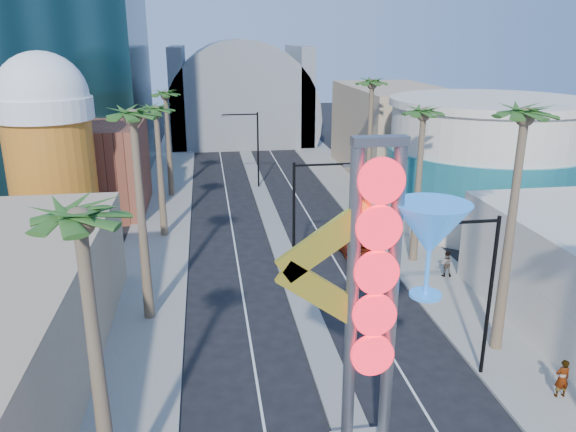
% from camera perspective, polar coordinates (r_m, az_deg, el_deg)
% --- Properties ---
extents(sidewalk_west, '(5.00, 100.00, 0.15)m').
position_cam_1_polar(sidewalk_west, '(51.26, -12.64, -0.08)').
color(sidewalk_west, gray).
rests_on(sidewalk_west, ground).
extents(sidewalk_east, '(5.00, 100.00, 0.15)m').
position_cam_1_polar(sidewalk_east, '(53.21, 8.19, 0.84)').
color(sidewalk_east, gray).
rests_on(sidewalk_east, ground).
extents(median, '(1.60, 84.00, 0.15)m').
position_cam_1_polar(median, '(54.23, -2.38, 1.34)').
color(median, gray).
rests_on(median, ground).
extents(brick_filler_west, '(10.00, 10.00, 8.00)m').
position_cam_1_polar(brick_filler_west, '(54.03, -19.62, 4.54)').
color(brick_filler_west, brown).
rests_on(brick_filler_west, ground).
extents(filler_east, '(10.00, 20.00, 10.00)m').
position_cam_1_polar(filler_east, '(66.14, 10.67, 8.45)').
color(filler_east, tan).
rests_on(filler_east, ground).
extents(beer_mug, '(7.00, 7.00, 14.50)m').
position_cam_1_polar(beer_mug, '(45.87, -23.15, 6.83)').
color(beer_mug, '#BE7B19').
rests_on(beer_mug, ground).
extents(turquoise_building, '(16.60, 16.60, 10.60)m').
position_cam_1_polar(turquoise_building, '(50.61, 19.38, 5.17)').
color(turquoise_building, beige).
rests_on(turquoise_building, ground).
extents(canopy, '(22.00, 16.00, 22.00)m').
position_cam_1_polar(canopy, '(86.59, -4.87, 10.41)').
color(canopy, slate).
rests_on(canopy, ground).
extents(neon_sign, '(6.53, 2.60, 12.55)m').
position_cam_1_polar(neon_sign, '(19.58, 10.92, -7.28)').
color(neon_sign, gray).
rests_on(neon_sign, ground).
extents(streetlight_0, '(3.79, 0.25, 8.00)m').
position_cam_1_polar(streetlight_0, '(35.83, 1.47, 0.61)').
color(streetlight_0, black).
rests_on(streetlight_0, ground).
extents(streetlight_1, '(3.79, 0.25, 8.00)m').
position_cam_1_polar(streetlight_1, '(58.87, -3.61, 7.46)').
color(streetlight_1, black).
rests_on(streetlight_1, ground).
extents(streetlight_2, '(3.45, 0.25, 8.00)m').
position_cam_1_polar(streetlight_2, '(27.05, 19.08, -6.45)').
color(streetlight_2, black).
rests_on(streetlight_2, ground).
extents(palm_0, '(2.40, 2.40, 11.70)m').
position_cam_1_polar(palm_0, '(17.06, -20.22, -2.42)').
color(palm_0, brown).
rests_on(palm_0, ground).
extents(palm_1, '(2.40, 2.40, 12.70)m').
position_cam_1_polar(palm_1, '(30.29, -15.37, 8.34)').
color(palm_1, brown).
rests_on(palm_1, ground).
extents(palm_2, '(2.40, 2.40, 11.20)m').
position_cam_1_polar(palm_2, '(44.26, -13.23, 9.59)').
color(palm_2, brown).
rests_on(palm_2, ground).
extents(palm_3, '(2.40, 2.40, 11.20)m').
position_cam_1_polar(palm_3, '(56.14, -12.32, 11.33)').
color(palm_3, brown).
rests_on(palm_3, ground).
extents(palm_5, '(2.40, 2.40, 13.20)m').
position_cam_1_polar(palm_5, '(28.04, 22.75, 7.78)').
color(palm_5, brown).
rests_on(palm_5, ground).
extents(palm_6, '(2.40, 2.40, 11.70)m').
position_cam_1_polar(palm_6, '(38.88, 13.54, 9.14)').
color(palm_6, brown).
rests_on(palm_6, ground).
extents(palm_7, '(2.40, 2.40, 12.70)m').
position_cam_1_polar(palm_7, '(50.03, 8.51, 12.33)').
color(palm_7, brown).
rests_on(palm_7, ground).
extents(red_pickup, '(2.84, 5.97, 1.65)m').
position_cam_1_polar(red_pickup, '(40.89, 7.55, -3.33)').
color(red_pickup, '#9B250B').
rests_on(red_pickup, ground).
extents(pedestrian_a, '(0.69, 0.47, 1.84)m').
position_cam_1_polar(pedestrian_a, '(28.53, 26.08, -14.59)').
color(pedestrian_a, gray).
rests_on(pedestrian_a, sidewalk_east).
extents(pedestrian_b, '(0.98, 0.84, 1.75)m').
position_cam_1_polar(pedestrian_b, '(38.91, 15.75, -4.69)').
color(pedestrian_b, gray).
rests_on(pedestrian_b, sidewalk_east).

